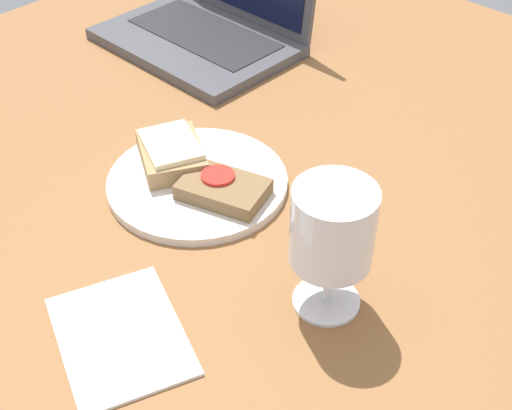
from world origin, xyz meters
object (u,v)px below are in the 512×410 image
object	(u,v)px
plate	(197,182)
napkin	(121,336)
laptop	(211,17)
sandwich_with_cheese	(171,153)
wine_glass	(333,232)
sandwich_with_tomato	(223,188)

from	to	relation	value
plate	napkin	bearing A→B (deg)	-60.43
napkin	laptop	bearing A→B (deg)	128.34
sandwich_with_cheese	laptop	xyz separation A→B (cm)	(-22.40, 28.15, 1.42)
plate	laptop	world-z (taller)	laptop
wine_glass	napkin	xyz separation A→B (cm)	(-11.68, -17.68, -9.63)
sandwich_with_cheese	laptop	size ratio (longest dim) A/B	0.40
sandwich_with_tomato	sandwich_with_cheese	size ratio (longest dim) A/B	0.94
sandwich_with_tomato	napkin	world-z (taller)	sandwich_with_tomato
napkin	sandwich_with_cheese	bearing A→B (deg)	128.11
sandwich_with_cheese	wine_glass	xyz separation A→B (cm)	(28.65, -3.95, 7.16)
wine_glass	napkin	size ratio (longest dim) A/B	0.95
sandwich_with_cheese	napkin	xyz separation A→B (cm)	(16.97, -21.63, -2.47)
laptop	napkin	world-z (taller)	laptop
wine_glass	napkin	world-z (taller)	wine_glass
sandwich_with_tomato	napkin	xyz separation A→B (cm)	(7.65, -21.61, -2.00)
plate	napkin	size ratio (longest dim) A/B	1.45
sandwich_with_cheese	napkin	world-z (taller)	sandwich_with_cheese
wine_glass	laptop	size ratio (longest dim) A/B	0.47
sandwich_with_cheese	wine_glass	world-z (taller)	wine_glass
plate	sandwich_with_cheese	world-z (taller)	sandwich_with_cheese
plate	sandwich_with_cheese	bearing A→B (deg)	179.66
sandwich_with_tomato	laptop	xyz separation A→B (cm)	(-31.73, 28.18, 1.89)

